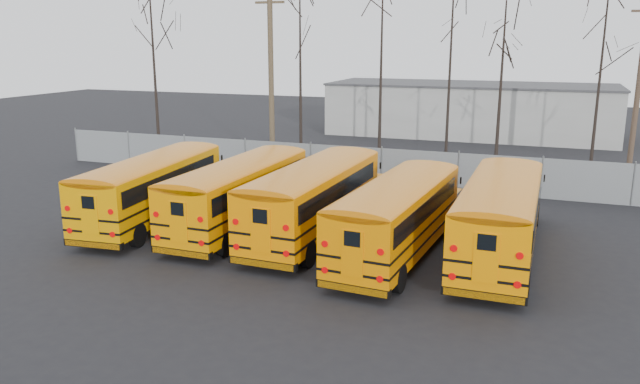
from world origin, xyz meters
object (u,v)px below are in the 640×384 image
at_px(bus_c, 316,193).
at_px(bus_e, 501,211).
at_px(bus_d, 400,211).
at_px(bus_a, 155,183).
at_px(utility_pole_right, 638,88).
at_px(utility_pole_left, 271,77).
at_px(bus_b, 241,189).

relative_size(bus_c, bus_e, 1.01).
bearing_deg(bus_c, bus_d, -16.04).
relative_size(bus_a, utility_pole_right, 1.07).
bearing_deg(bus_d, utility_pole_right, 67.22).
xyz_separation_m(bus_d, bus_e, (3.37, 0.97, 0.06)).
height_order(bus_c, utility_pole_left, utility_pole_left).
bearing_deg(utility_pole_right, bus_e, -130.85).
distance_m(bus_e, utility_pole_right, 18.05).
relative_size(bus_c, utility_pole_right, 1.10).
bearing_deg(bus_b, bus_c, 2.53).
height_order(utility_pole_left, utility_pole_right, utility_pole_left).
height_order(bus_e, utility_pole_left, utility_pole_left).
bearing_deg(bus_c, utility_pole_left, 123.04).
xyz_separation_m(bus_b, utility_pole_right, (15.87, 16.75, 3.29)).
relative_size(bus_a, bus_b, 1.01).
bearing_deg(bus_e, bus_c, 178.82).
bearing_deg(bus_e, utility_pole_left, 138.97).
bearing_deg(bus_e, bus_b, 179.90).
bearing_deg(bus_e, bus_a, -178.49).
bearing_deg(bus_e, bus_d, -163.61).
distance_m(bus_d, utility_pole_left, 18.23).
height_order(bus_e, utility_pole_right, utility_pole_right).
bearing_deg(utility_pole_left, bus_e, -41.91).
bearing_deg(bus_a, bus_c, -1.31).
bearing_deg(bus_b, bus_d, -8.15).
xyz_separation_m(bus_b, bus_d, (6.78, -1.03, -0.02)).
xyz_separation_m(bus_e, utility_pole_right, (5.73, 16.80, 3.24)).
height_order(bus_d, utility_pole_right, utility_pole_right).
bearing_deg(bus_a, bus_b, 0.25).
bearing_deg(utility_pole_left, bus_c, -59.34).
xyz_separation_m(bus_c, bus_e, (6.94, -0.17, -0.01)).
height_order(bus_b, bus_c, bus_c).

